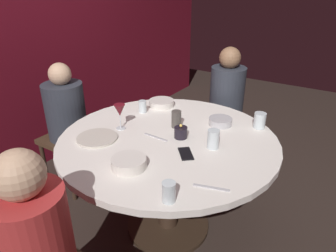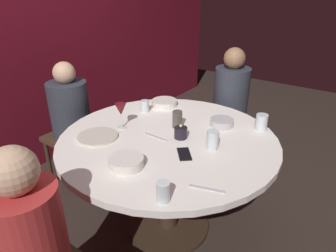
# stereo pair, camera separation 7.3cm
# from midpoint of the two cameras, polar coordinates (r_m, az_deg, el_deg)

# --- Properties ---
(ground_plane) EXTENTS (8.00, 8.00, 0.00)m
(ground_plane) POSITION_cam_midpoint_polar(r_m,az_deg,el_deg) (2.41, -0.91, -18.05)
(ground_plane) COLOR #2D231E
(back_wall) EXTENTS (6.00, 0.10, 2.60)m
(back_wall) POSITION_cam_midpoint_polar(r_m,az_deg,el_deg) (2.94, -28.37, 15.66)
(back_wall) COLOR maroon
(back_wall) RESTS_ON ground
(dining_table) EXTENTS (1.41, 1.41, 0.75)m
(dining_table) POSITION_cam_midpoint_polar(r_m,az_deg,el_deg) (2.04, -1.03, -5.69)
(dining_table) COLOR white
(dining_table) RESTS_ON ground
(seated_diner_left) EXTENTS (0.40, 0.40, 1.13)m
(seated_diner_left) POSITION_cam_midpoint_polar(r_m,az_deg,el_deg) (1.44, -24.86, -19.10)
(seated_diner_left) COLOR #3F2D1E
(seated_diner_left) RESTS_ON ground
(seated_diner_back) EXTENTS (0.40, 0.40, 1.10)m
(seated_diner_back) POSITION_cam_midpoint_polar(r_m,az_deg,el_deg) (2.63, -19.28, 2.26)
(seated_diner_back) COLOR #3F2D1E
(seated_diner_back) RESTS_ON ground
(seated_diner_right) EXTENTS (0.40, 0.40, 1.17)m
(seated_diner_right) POSITION_cam_midpoint_polar(r_m,az_deg,el_deg) (2.75, 10.12, 5.13)
(seated_diner_right) COLOR #3F2D1E
(seated_diner_right) RESTS_ON ground
(candle_holder) EXTENTS (0.08, 0.08, 0.09)m
(candle_holder) POSITION_cam_midpoint_polar(r_m,az_deg,el_deg) (1.95, 1.33, -1.21)
(candle_holder) COLOR black
(candle_holder) RESTS_ON dining_table
(wine_glass) EXTENTS (0.08, 0.08, 0.18)m
(wine_glass) POSITION_cam_midpoint_polar(r_m,az_deg,el_deg) (2.06, -10.01, 2.71)
(wine_glass) COLOR silver
(wine_glass) RESTS_ON dining_table
(dinner_plate) EXTENTS (0.26, 0.26, 0.01)m
(dinner_plate) POSITION_cam_midpoint_polar(r_m,az_deg,el_deg) (2.00, -14.10, -2.17)
(dinner_plate) COLOR beige
(dinner_plate) RESTS_ON dining_table
(cell_phone) EXTENTS (0.15, 0.14, 0.01)m
(cell_phone) POSITION_cam_midpoint_polar(r_m,az_deg,el_deg) (1.78, 2.15, -5.18)
(cell_phone) COLOR black
(cell_phone) RESTS_ON dining_table
(bowl_serving_large) EXTENTS (0.16, 0.16, 0.05)m
(bowl_serving_large) POSITION_cam_midpoint_polar(r_m,az_deg,el_deg) (2.15, 8.81, 0.85)
(bowl_serving_large) COLOR #B7B7BC
(bowl_serving_large) RESTS_ON dining_table
(bowl_salad_center) EXTENTS (0.19, 0.19, 0.06)m
(bowl_salad_center) POSITION_cam_midpoint_polar(r_m,az_deg,el_deg) (1.67, -8.57, -6.84)
(bowl_salad_center) COLOR silver
(bowl_salad_center) RESTS_ON dining_table
(bowl_small_white) EXTENTS (0.20, 0.20, 0.05)m
(bowl_small_white) POSITION_cam_midpoint_polar(r_m,az_deg,el_deg) (2.46, -2.06, 4.32)
(bowl_small_white) COLOR silver
(bowl_small_white) RESTS_ON dining_table
(cup_near_candle) EXTENTS (0.06, 0.06, 0.10)m
(cup_near_candle) POSITION_cam_midpoint_polar(r_m,az_deg,el_deg) (1.41, -1.36, -12.22)
(cup_near_candle) COLOR silver
(cup_near_candle) RESTS_ON dining_table
(cup_by_left_diner) EXTENTS (0.08, 0.08, 0.11)m
(cup_by_left_diner) POSITION_cam_midpoint_polar(r_m,az_deg,el_deg) (2.15, 15.83, 0.99)
(cup_by_left_diner) COLOR silver
(cup_by_left_diner) RESTS_ON dining_table
(cup_by_right_diner) EXTENTS (0.07, 0.07, 0.12)m
(cup_by_right_diner) POSITION_cam_midpoint_polar(r_m,az_deg,el_deg) (1.84, 7.32, -2.44)
(cup_by_right_diner) COLOR silver
(cup_by_right_diner) RESTS_ON dining_table
(cup_center_front) EXTENTS (0.07, 0.07, 0.12)m
(cup_center_front) POSITION_cam_midpoint_polar(r_m,az_deg,el_deg) (2.08, 0.57, 1.27)
(cup_center_front) COLOR #4C4742
(cup_center_front) RESTS_ON dining_table
(cup_far_edge) EXTENTS (0.06, 0.06, 0.09)m
(cup_far_edge) POSITION_cam_midpoint_polar(r_m,az_deg,el_deg) (2.34, -5.66, 3.64)
(cup_far_edge) COLOR silver
(cup_far_edge) RESTS_ON dining_table
(fork_near_plate) EXTENTS (0.02, 0.18, 0.01)m
(fork_near_plate) POSITION_cam_midpoint_polar(r_m,az_deg,el_deg) (1.96, -3.33, -2.11)
(fork_near_plate) COLOR #B7B7BC
(fork_near_plate) RESTS_ON dining_table
(knife_near_plate) EXTENTS (0.07, 0.18, 0.01)m
(knife_near_plate) POSITION_cam_midpoint_polar(r_m,az_deg,el_deg) (1.52, 6.71, -11.38)
(knife_near_plate) COLOR #B7B7BC
(knife_near_plate) RESTS_ON dining_table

